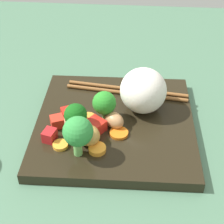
# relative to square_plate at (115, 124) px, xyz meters

# --- Properties ---
(ground_plane) EXTENTS (1.10, 1.10, 0.02)m
(ground_plane) POSITION_rel_square_plate_xyz_m (0.00, 0.00, -0.02)
(ground_plane) COLOR #486F54
(square_plate) EXTENTS (0.27, 0.27, 0.02)m
(square_plate) POSITION_rel_square_plate_xyz_m (0.00, 0.00, 0.00)
(square_plate) COLOR black
(square_plate) RESTS_ON ground_plane
(rice_mound) EXTENTS (0.08, 0.08, 0.08)m
(rice_mound) POSITION_rel_square_plate_xyz_m (-0.03, 0.05, 0.05)
(rice_mound) COLOR white
(rice_mound) RESTS_ON square_plate
(broccoli_floret_0) EXTENTS (0.04, 0.04, 0.07)m
(broccoli_floret_0) POSITION_rel_square_plate_xyz_m (0.09, -0.05, 0.05)
(broccoli_floret_0) COLOR #71BE5E
(broccoli_floret_0) RESTS_ON square_plate
(broccoli_floret_1) EXTENTS (0.04, 0.04, 0.05)m
(broccoli_floret_1) POSITION_rel_square_plate_xyz_m (0.00, -0.02, 0.04)
(broccoli_floret_1) COLOR #5CA04B
(broccoli_floret_1) RESTS_ON square_plate
(broccoli_floret_2) EXTENTS (0.04, 0.04, 0.06)m
(broccoli_floret_2) POSITION_rel_square_plate_xyz_m (0.04, -0.06, 0.04)
(broccoli_floret_2) COLOR #6CA852
(broccoli_floret_2) RESTS_ON square_plate
(carrot_slice_0) EXTENTS (0.03, 0.03, 0.01)m
(carrot_slice_0) POSITION_rel_square_plate_xyz_m (0.07, -0.08, 0.01)
(carrot_slice_0) COLOR gold
(carrot_slice_0) RESTS_ON square_plate
(carrot_slice_1) EXTENTS (0.04, 0.04, 0.01)m
(carrot_slice_1) POSITION_rel_square_plate_xyz_m (0.08, -0.02, 0.01)
(carrot_slice_1) COLOR orange
(carrot_slice_1) RESTS_ON square_plate
(carrot_slice_2) EXTENTS (0.04, 0.04, 0.01)m
(carrot_slice_2) POSITION_rel_square_plate_xyz_m (0.01, -0.04, 0.01)
(carrot_slice_2) COLOR orange
(carrot_slice_2) RESTS_ON square_plate
(carrot_slice_3) EXTENTS (0.04, 0.04, 0.01)m
(carrot_slice_3) POSITION_rel_square_plate_xyz_m (0.04, 0.01, 0.01)
(carrot_slice_3) COLOR orange
(carrot_slice_3) RESTS_ON square_plate
(pepper_chunk_0) EXTENTS (0.03, 0.03, 0.02)m
(pepper_chunk_0) POSITION_rel_square_plate_xyz_m (-0.00, -0.08, 0.02)
(pepper_chunk_0) COLOR red
(pepper_chunk_0) RESTS_ON square_plate
(pepper_chunk_1) EXTENTS (0.04, 0.04, 0.02)m
(pepper_chunk_1) POSITION_rel_square_plate_xyz_m (0.03, -0.03, 0.02)
(pepper_chunk_1) COLOR red
(pepper_chunk_1) RESTS_ON square_plate
(pepper_chunk_2) EXTENTS (0.03, 0.02, 0.02)m
(pepper_chunk_2) POSITION_rel_square_plate_xyz_m (0.06, -0.10, 0.02)
(pepper_chunk_2) COLOR red
(pepper_chunk_2) RESTS_ON square_plate
(pepper_chunk_3) EXTENTS (0.03, 0.03, 0.02)m
(pepper_chunk_3) POSITION_rel_square_plate_xyz_m (0.02, -0.09, 0.02)
(pepper_chunk_3) COLOR red
(pepper_chunk_3) RESTS_ON square_plate
(chicken_piece_0) EXTENTS (0.05, 0.04, 0.03)m
(chicken_piece_0) POSITION_rel_square_plate_xyz_m (0.02, -0.07, 0.02)
(chicken_piece_0) COLOR tan
(chicken_piece_0) RESTS_ON square_plate
(chicken_piece_1) EXTENTS (0.05, 0.05, 0.03)m
(chicken_piece_1) POSITION_rel_square_plate_xyz_m (0.06, -0.04, 0.02)
(chicken_piece_1) COLOR #BD8F43
(chicken_piece_1) RESTS_ON square_plate
(chicken_piece_2) EXTENTS (0.04, 0.04, 0.03)m
(chicken_piece_2) POSITION_rel_square_plate_xyz_m (0.02, 0.00, 0.02)
(chicken_piece_2) COLOR tan
(chicken_piece_2) RESTS_ON square_plate
(chopstick_pair) EXTENTS (0.05, 0.23, 0.01)m
(chopstick_pair) POSITION_rel_square_plate_xyz_m (-0.08, 0.02, 0.01)
(chopstick_pair) COLOR brown
(chopstick_pair) RESTS_ON square_plate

